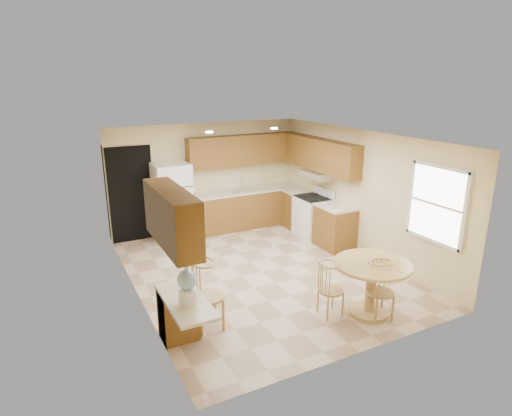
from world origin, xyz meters
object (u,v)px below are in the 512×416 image
refrigerator (173,202)px  chair_table_b (385,288)px  chair_desk (210,291)px  water_crock (187,286)px  stove (313,216)px  dining_table (371,281)px  chair_table_a (335,286)px

refrigerator → chair_table_b: size_ratio=1.94×
chair_desk → water_crock: bearing=-46.6°
stove → water_crock: 4.96m
dining_table → chair_table_b: bearing=-78.3°
chair_table_a → chair_table_b: bearing=57.9°
water_crock → chair_table_a: bearing=-1.8°
stove → water_crock: bearing=-142.7°
stove → chair_table_b: size_ratio=1.23×
stove → dining_table: 3.42m
chair_table_b → water_crock: water_crock is taller
stove → water_crock: (-3.92, -2.98, 0.54)m
refrigerator → dining_table: (1.72, -4.44, -0.31)m
dining_table → stove: bearing=70.3°
stove → dining_table: bearing=-109.7°
chair_table_a → dining_table: bearing=75.2°
chair_desk → stove: bearing=127.0°
refrigerator → chair_table_a: refrigerator is taller
chair_table_b → chair_desk: 2.54m
chair_table_b → water_crock: (-2.82, 0.48, 0.47)m
refrigerator → water_crock: bearing=-104.0°
dining_table → water_crock: size_ratio=2.19×
chair_table_a → water_crock: bearing=-89.5°
stove → chair_table_b: stove is taller
dining_table → chair_table_b: 0.25m
refrigerator → chair_table_a: size_ratio=2.03×
refrigerator → chair_desk: refrigerator is taller
refrigerator → chair_table_a: (1.17, -4.27, -0.34)m
chair_table_a → water_crock: (-2.22, 0.07, 0.49)m
chair_table_a → chair_table_b: size_ratio=0.96×
refrigerator → chair_table_b: refrigerator is taller
stove → chair_desk: (-3.47, -2.57, 0.16)m
chair_table_a → chair_desk: (-1.77, 0.49, 0.12)m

